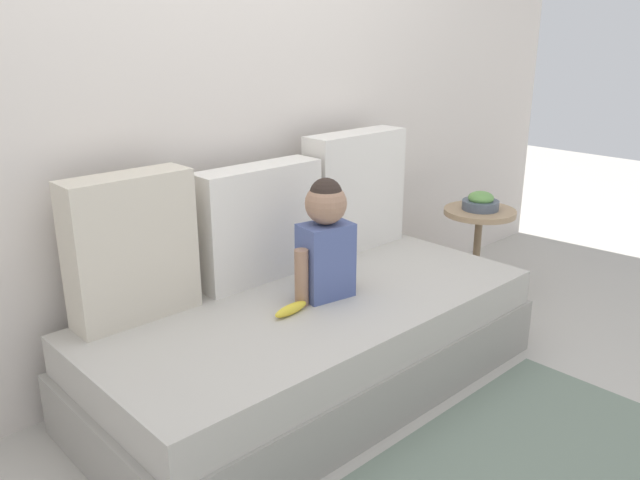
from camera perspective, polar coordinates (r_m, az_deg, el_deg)
ground_plane at (r=2.80m, az=-0.49°, el=-12.86°), size 12.00×12.00×0.00m
back_wall at (r=2.86m, az=-8.63°, el=11.52°), size 5.13×0.10×2.24m
couch at (r=2.70m, az=-0.50°, el=-9.29°), size 1.93×0.90×0.40m
throw_pillow_left at (r=2.47m, az=-16.45°, el=-0.69°), size 0.48×0.16×0.55m
throw_pillow_center at (r=2.78m, az=-5.45°, el=1.53°), size 0.59×0.16×0.50m
throw_pillow_right at (r=3.15m, az=3.13°, el=4.38°), size 0.56×0.16×0.58m
toddler at (r=2.56m, az=0.58°, el=0.17°), size 0.32×0.17×0.50m
banana at (r=2.48m, az=-2.61°, el=-6.18°), size 0.17×0.06×0.04m
side_table at (r=3.61m, az=13.94°, el=0.84°), size 0.39×0.39×0.51m
fruit_bowl at (r=3.57m, az=14.13°, el=3.30°), size 0.20×0.20×0.10m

